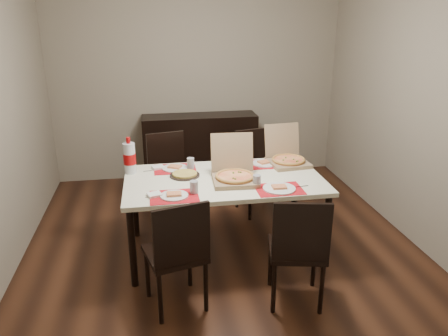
{
  "coord_description": "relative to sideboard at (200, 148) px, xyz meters",
  "views": [
    {
      "loc": [
        -0.62,
        -3.8,
        2.2
      ],
      "look_at": [
        0.0,
        -0.14,
        0.85
      ],
      "focal_mm": 35.0,
      "sensor_mm": 36.0,
      "label": 1
    }
  ],
  "objects": [
    {
      "name": "room_walls",
      "position": [
        0.0,
        -1.35,
        1.28
      ],
      "size": [
        3.84,
        4.02,
        2.62
      ],
      "color": "gray",
      "rests_on": "ground"
    },
    {
      "name": "ground",
      "position": [
        0.0,
        -1.78,
        -0.46
      ],
      "size": [
        3.8,
        4.0,
        0.02
      ],
      "primitive_type": "cube",
      "color": "#3E2113",
      "rests_on": "ground"
    },
    {
      "name": "chair_near_left",
      "position": [
        -0.49,
        -2.73,
        0.06
      ],
      "size": [
        0.51,
        0.51,
        0.93
      ],
      "color": "black",
      "rests_on": "ground"
    },
    {
      "name": "setting_far_right",
      "position": [
        0.41,
        -1.6,
        0.32
      ],
      "size": [
        0.47,
        0.3,
        0.11
      ],
      "color": "red",
      "rests_on": "dining_table"
    },
    {
      "name": "faina_plate",
      "position": [
        -0.35,
        -1.8,
        0.31
      ],
      "size": [
        0.28,
        0.28,
        0.03
      ],
      "color": "black",
      "rests_on": "dining_table"
    },
    {
      "name": "dining_table",
      "position": [
        0.0,
        -1.92,
        0.23
      ],
      "size": [
        1.8,
        1.0,
        0.75
      ],
      "color": "#EEEAC8",
      "rests_on": "ground"
    },
    {
      "name": "napkin_loose",
      "position": [
        0.02,
        -1.92,
        0.31
      ],
      "size": [
        0.14,
        0.15,
        0.02
      ],
      "primitive_type": "cube",
      "rotation": [
        0.0,
        0.0,
        1.26
      ],
      "color": "white",
      "rests_on": "dining_table"
    },
    {
      "name": "soda_bottle",
      "position": [
        -0.85,
        -1.63,
        0.45
      ],
      "size": [
        0.12,
        0.12,
        0.35
      ],
      "color": "silver",
      "rests_on": "dining_table"
    },
    {
      "name": "sideboard",
      "position": [
        0.0,
        0.0,
        0.0
      ],
      "size": [
        1.5,
        0.4,
        0.9
      ],
      "primitive_type": "cube",
      "color": "black",
      "rests_on": "ground"
    },
    {
      "name": "chair_far_right",
      "position": [
        0.52,
        -1.03,
        0.06
      ],
      "size": [
        0.5,
        0.5,
        0.93
      ],
      "color": "black",
      "rests_on": "ground"
    },
    {
      "name": "pizza_box_right",
      "position": [
        0.69,
        -1.62,
        0.36
      ],
      "size": [
        0.41,
        0.44,
        0.37
      ],
      "color": "#8B7050",
      "rests_on": "dining_table"
    },
    {
      "name": "pizza_box_center",
      "position": [
        0.08,
        -1.98,
        0.36
      ],
      "size": [
        0.41,
        0.45,
        0.39
      ],
      "color": "#8B7050",
      "rests_on": "dining_table"
    },
    {
      "name": "setting_far_left",
      "position": [
        -0.41,
        -1.59,
        0.32
      ],
      "size": [
        0.5,
        0.3,
        0.11
      ],
      "color": "red",
      "rests_on": "dining_table"
    },
    {
      "name": "setting_near_left",
      "position": [
        -0.45,
        -2.25,
        0.32
      ],
      "size": [
        0.44,
        0.3,
        0.11
      ],
      "color": "red",
      "rests_on": "dining_table"
    },
    {
      "name": "chair_far_left",
      "position": [
        -0.46,
        -1.01,
        0.06
      ],
      "size": [
        0.5,
        0.5,
        0.93
      ],
      "color": "black",
      "rests_on": "ground"
    },
    {
      "name": "setting_near_right",
      "position": [
        0.38,
        -2.24,
        0.32
      ],
      "size": [
        0.49,
        0.3,
        0.11
      ],
      "color": "red",
      "rests_on": "dining_table"
    },
    {
      "name": "chair_near_right",
      "position": [
        0.42,
        -2.82,
        0.06
      ],
      "size": [
        0.5,
        0.5,
        0.93
      ],
      "color": "black",
      "rests_on": "ground"
    },
    {
      "name": "dip_bowl",
      "position": [
        0.07,
        -1.7,
        0.32
      ],
      "size": [
        0.14,
        0.14,
        0.03
      ],
      "primitive_type": "imported",
      "rotation": [
        0.0,
        0.0,
        0.02
      ],
      "color": "white",
      "rests_on": "dining_table"
    }
  ]
}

